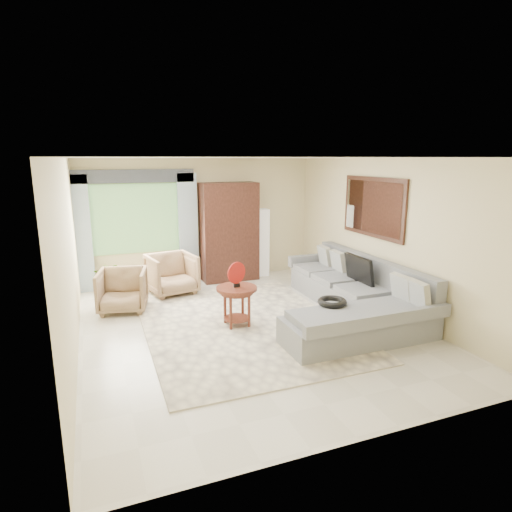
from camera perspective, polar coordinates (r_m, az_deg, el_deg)
name	(u,v)px	position (r m, az deg, el deg)	size (l,w,h in m)	color
ground	(249,327)	(6.83, -0.90, -9.42)	(6.00, 6.00, 0.00)	silver
area_rug	(243,325)	(6.87, -1.75, -9.17)	(3.00, 4.00, 0.02)	#F7EAC3
sectional_sofa	(353,300)	(7.36, 12.79, -5.72)	(2.30, 3.46, 0.90)	gray
tv_screen	(359,270)	(7.58, 13.57, -1.76)	(0.06, 0.74, 0.48)	black
garden_hose	(332,302)	(6.38, 10.12, -6.03)	(0.43, 0.43, 0.09)	black
coffee_table	(237,306)	(6.75, -2.57, -6.62)	(0.64, 0.64, 0.64)	#4B1D14
red_disc	(236,273)	(6.60, -2.62, -2.25)	(0.34, 0.34, 0.03)	#9E160F
armchair_left	(123,290)	(7.74, -17.37, -4.40)	(0.78, 0.81, 0.73)	#8D6D4D
armchair_right	(172,274)	(8.48, -11.15, -2.37)	(0.84, 0.87, 0.79)	#9F7556
potted_plant	(109,277)	(9.04, -19.03, -2.61)	(0.52, 0.45, 0.57)	#999999
armoire	(229,232)	(9.20, -3.62, 3.22)	(1.20, 0.55, 2.10)	black
floor_lamp	(262,243)	(9.57, 0.86, 1.81)	(0.24, 0.24, 1.50)	silver
window	(135,219)	(9.01, -15.77, 4.82)	(1.80, 0.04, 1.40)	#669E59
curtain_left	(81,235)	(8.92, -22.33, 2.63)	(0.40, 0.08, 2.30)	#9EB7CC
curtain_right	(188,229)	(9.12, -9.04, 3.64)	(0.40, 0.08, 2.30)	#9EB7CC
valance	(133,176)	(8.87, -16.06, 10.20)	(2.40, 0.12, 0.26)	#1E232D
wall_mirror	(373,207)	(7.86, 15.32, 6.30)	(0.05, 1.70, 1.05)	black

